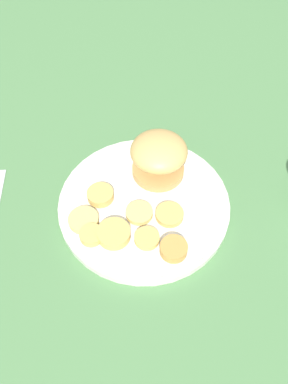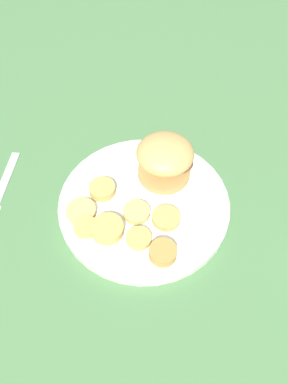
% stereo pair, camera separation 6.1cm
% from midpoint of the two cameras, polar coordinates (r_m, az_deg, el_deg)
% --- Properties ---
extents(ground_plane, '(4.00, 4.00, 0.00)m').
position_cam_midpoint_polar(ground_plane, '(0.65, -2.70, -2.43)').
color(ground_plane, '#4C7A47').
extents(dinner_plate, '(0.29, 0.29, 0.02)m').
position_cam_midpoint_polar(dinner_plate, '(0.64, -2.74, -1.93)').
color(dinner_plate, white).
rests_on(dinner_plate, ground_plane).
extents(sandwich, '(0.10, 0.12, 0.08)m').
position_cam_midpoint_polar(sandwich, '(0.64, -0.23, 5.49)').
color(sandwich, tan).
rests_on(sandwich, dinner_plate).
extents(potato_round_0, '(0.04, 0.04, 0.02)m').
position_cam_midpoint_polar(potato_round_0, '(0.58, 1.49, -8.87)').
color(potato_round_0, '#BC8942').
rests_on(potato_round_0, dinner_plate).
extents(potato_round_1, '(0.04, 0.04, 0.01)m').
position_cam_midpoint_polar(potato_round_1, '(0.59, -2.54, -7.27)').
color(potato_round_1, tan).
rests_on(potato_round_1, dinner_plate).
extents(potato_round_2, '(0.05, 0.05, 0.01)m').
position_cam_midpoint_polar(potato_round_2, '(0.62, -12.03, -4.38)').
color(potato_round_2, '#DBB766').
rests_on(potato_round_2, dinner_plate).
extents(potato_round_3, '(0.04, 0.04, 0.01)m').
position_cam_midpoint_polar(potato_round_3, '(0.60, -10.96, -6.66)').
color(potato_round_3, tan).
rests_on(potato_round_3, dinner_plate).
extents(potato_round_4, '(0.05, 0.05, 0.01)m').
position_cam_midpoint_polar(potato_round_4, '(0.61, 1.06, -3.63)').
color(potato_round_4, tan).
rests_on(potato_round_4, dinner_plate).
extents(potato_round_5, '(0.05, 0.05, 0.01)m').
position_cam_midpoint_polar(potato_round_5, '(0.64, -9.39, -0.62)').
color(potato_round_5, tan).
rests_on(potato_round_5, dinner_plate).
extents(potato_round_6, '(0.05, 0.05, 0.02)m').
position_cam_midpoint_polar(potato_round_6, '(0.60, -7.58, -6.51)').
color(potato_round_6, tan).
rests_on(potato_round_6, dinner_plate).
extents(potato_round_7, '(0.04, 0.04, 0.01)m').
position_cam_midpoint_polar(potato_round_7, '(0.62, -3.46, -3.41)').
color(potato_round_7, '#DBB766').
rests_on(potato_round_7, dinner_plate).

